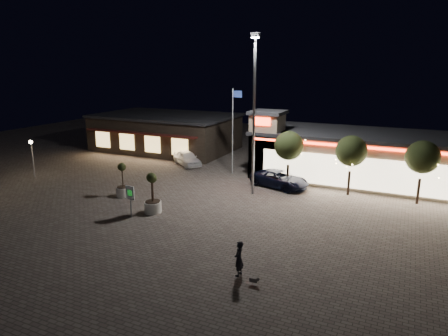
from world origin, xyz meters
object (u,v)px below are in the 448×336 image
at_px(valet_sign, 130,195).
at_px(pedestrian, 239,259).
at_px(pickup_truck, 280,179).
at_px(white_sedan, 187,158).
at_px(planter_mid, 152,200).
at_px(planter_left, 123,186).

bearing_deg(valet_sign, pedestrian, -22.75).
xyz_separation_m(pickup_truck, white_sedan, (-10.98, 3.35, 0.04)).
relative_size(pedestrian, planter_mid, 0.62).
height_order(white_sedan, pedestrian, pedestrian).
bearing_deg(valet_sign, white_sedan, 105.44).
height_order(planter_left, valet_sign, planter_left).
relative_size(white_sedan, planter_mid, 1.50).
distance_m(white_sedan, valet_sign, 14.83).
height_order(pickup_truck, pedestrian, pedestrian).
relative_size(white_sedan, planter_left, 1.61).
relative_size(white_sedan, pedestrian, 2.43).
bearing_deg(planter_mid, planter_left, 154.32).
bearing_deg(pedestrian, pickup_truck, -169.59).
distance_m(pickup_truck, planter_mid, 11.43).
relative_size(white_sedan, valet_sign, 1.98).
bearing_deg(white_sedan, planter_left, -139.70).
relative_size(pedestrian, planter_left, 0.66).
bearing_deg(planter_left, white_sedan, 92.99).
bearing_deg(valet_sign, pickup_truck, 57.20).
height_order(planter_mid, valet_sign, planter_mid).
bearing_deg(pedestrian, white_sedan, -142.99).
height_order(pickup_truck, planter_mid, planter_mid).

